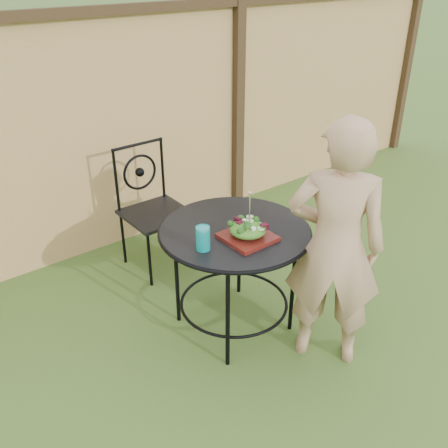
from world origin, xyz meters
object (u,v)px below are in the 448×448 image
(diner, at_px, (335,247))
(salad_plate, at_px, (248,237))
(patio_chair, at_px, (152,205))
(patio_table, at_px, (234,249))

(diner, height_order, salad_plate, diner)
(patio_chair, height_order, salad_plate, patio_chair)
(patio_chair, distance_m, diner, 1.56)
(patio_table, relative_size, salad_plate, 3.42)
(patio_chair, xyz_separation_m, diner, (0.27, -1.52, 0.24))
(patio_table, bearing_deg, patio_chair, 89.85)
(salad_plate, bearing_deg, patio_table, 82.51)
(patio_table, xyz_separation_m, diner, (0.27, -0.54, 0.16))
(diner, distance_m, salad_plate, 0.49)
(patio_table, bearing_deg, diner, -63.23)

